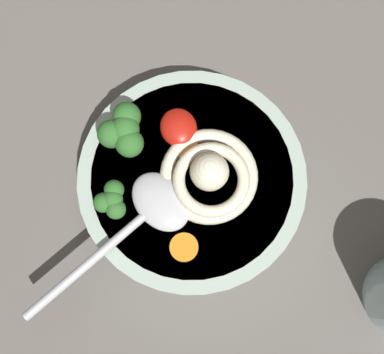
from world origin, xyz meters
The scene contains 9 objects.
table_slab centered at (0.00, 0.00, 1.32)cm, with size 139.28×139.28×2.64cm, color #5B5651.
soup_bowl centered at (1.78, -1.44, 4.99)cm, with size 21.07×21.07×4.55cm.
noodle_pile centered at (2.44, 0.29, 8.41)cm, with size 9.77×9.58×3.93cm.
soup_spoon centered at (3.82, -6.08, 7.98)cm, with size 10.03×17.11×1.60cm.
chili_sauce_dollop centered at (-2.85, -1.27, 8.03)cm, with size 3.75×3.37×1.69cm, color #B2190F.
broccoli_floret_near_spoon centered at (2.03, -8.85, 8.90)cm, with size 3.46×2.98×2.74cm.
broccoli_floret_center centered at (-3.49, -6.12, 9.66)cm, with size 4.99×4.29×3.95cm.
carrot_slice_far centered at (7.70, -4.05, 7.56)cm, with size 2.53×2.53×0.75cm, color orange.
carrot_slice_front centered at (-0.26, -0.87, 7.58)cm, with size 2.37×2.37×0.80cm, color orange.
Camera 1 is at (11.94, -4.65, 52.23)cm, focal length 47.51 mm.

